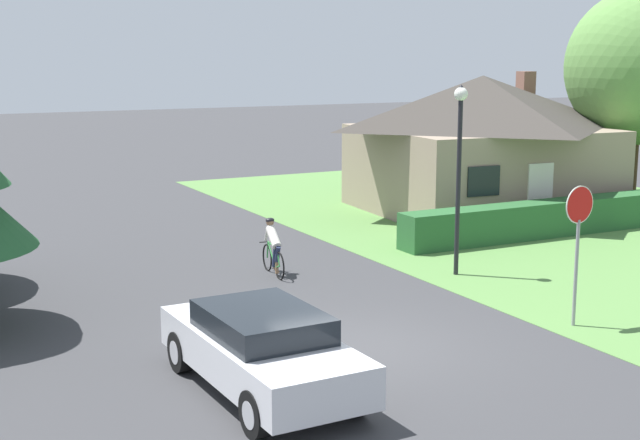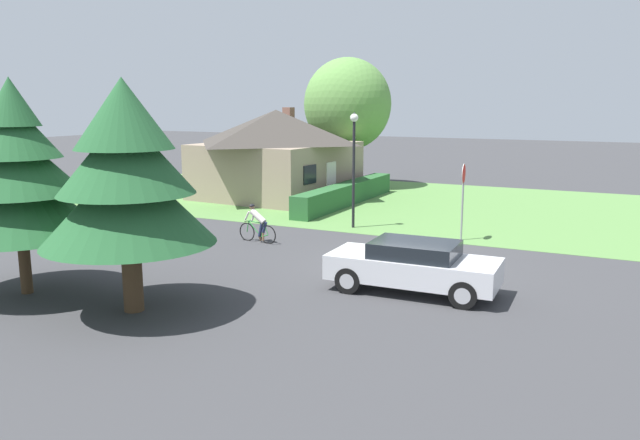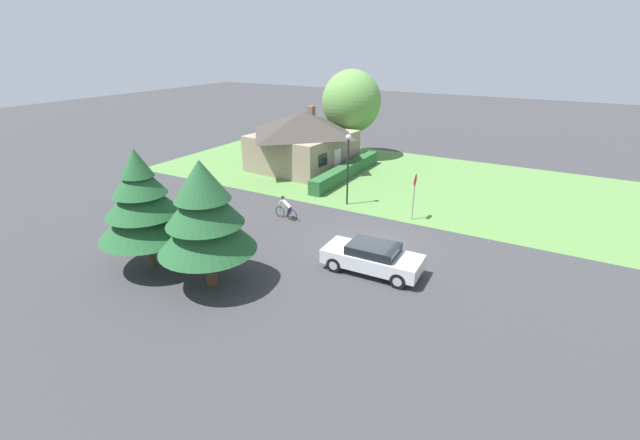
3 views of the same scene
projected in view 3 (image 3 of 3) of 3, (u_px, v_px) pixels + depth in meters
name	position (u px, v px, depth m)	size (l,w,h in m)	color
ground_plane	(368.00, 246.00, 21.94)	(140.00, 140.00, 0.00)	#38383A
grass_verge_right	(382.00, 176.00, 33.28)	(16.00, 36.00, 0.01)	#568442
cottage_house	(303.00, 139.00, 34.68)	(8.45, 7.74, 4.68)	gray
hedge_row	(347.00, 171.00, 32.72)	(10.01, 0.90, 1.03)	#285B2D
sedan_left_lane	(372.00, 257.00, 19.23)	(1.94, 4.48, 1.37)	silver
cyclist	(286.00, 208.00, 25.04)	(0.44, 1.63, 1.39)	black
stop_sign	(415.00, 187.00, 24.42)	(0.74, 0.08, 2.80)	gray
street_lamp	(348.00, 158.00, 26.34)	(0.32, 0.32, 4.59)	black
conifer_tall_near	(204.00, 213.00, 17.23)	(4.07, 4.07, 5.52)	#4C3823
conifer_tall_far	(142.00, 203.00, 18.77)	(4.12, 4.12, 5.58)	#4C3823
deciduous_tree_right	(351.00, 101.00, 37.23)	(5.11, 5.11, 7.53)	#4C3823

